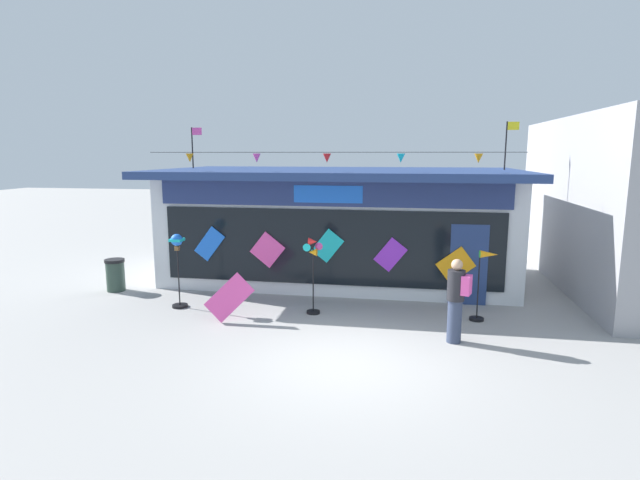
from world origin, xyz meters
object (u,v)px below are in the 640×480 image
(kite_shop_building, at_px, (340,223))
(person_near_camera, at_px, (456,299))
(trash_bin, at_px, (115,275))
(wind_spinner_left, at_px, (313,261))
(wind_spinner_center_left, at_px, (484,278))
(wind_spinner_far_left, at_px, (178,256))
(display_kite_on_ground, at_px, (229,297))

(kite_shop_building, bearing_deg, person_near_camera, -58.77)
(kite_shop_building, distance_m, person_near_camera, 5.77)
(trash_bin, bearing_deg, kite_shop_building, 24.12)
(kite_shop_building, xyz_separation_m, wind_spinner_left, (-0.13, -3.62, -0.38))
(wind_spinner_center_left, height_order, person_near_camera, person_near_camera)
(kite_shop_building, distance_m, wind_spinner_left, 3.64)
(wind_spinner_far_left, bearing_deg, display_kite_on_ground, -26.91)
(wind_spinner_left, bearing_deg, person_near_camera, -22.33)
(person_near_camera, relative_size, trash_bin, 1.92)
(person_near_camera, bearing_deg, display_kite_on_ground, -75.88)
(wind_spinner_left, relative_size, person_near_camera, 1.07)
(person_near_camera, distance_m, display_kite_on_ground, 4.85)
(trash_bin, bearing_deg, wind_spinner_far_left, -24.59)
(wind_spinner_far_left, xyz_separation_m, wind_spinner_left, (3.29, 0.05, -0.01))
(person_near_camera, bearing_deg, wind_spinner_center_left, 173.06)
(wind_spinner_far_left, bearing_deg, person_near_camera, -10.82)
(display_kite_on_ground, bearing_deg, wind_spinner_left, 26.17)
(wind_spinner_far_left, relative_size, wind_spinner_left, 1.00)
(trash_bin, bearing_deg, display_kite_on_ground, -25.53)
(wind_spinner_left, height_order, display_kite_on_ground, wind_spinner_left)
(kite_shop_building, relative_size, wind_spinner_left, 5.60)
(kite_shop_building, height_order, wind_spinner_far_left, kite_shop_building)
(kite_shop_building, height_order, display_kite_on_ground, kite_shop_building)
(person_near_camera, xyz_separation_m, trash_bin, (-8.74, 2.30, -0.44))
(wind_spinner_center_left, height_order, display_kite_on_ground, wind_spinner_center_left)
(wind_spinner_left, height_order, wind_spinner_center_left, wind_spinner_left)
(kite_shop_building, height_order, wind_spinner_left, kite_shop_building)
(trash_bin, bearing_deg, person_near_camera, -14.74)
(wind_spinner_center_left, bearing_deg, trash_bin, 174.85)
(wind_spinner_center_left, relative_size, trash_bin, 1.83)
(kite_shop_building, relative_size, wind_spinner_far_left, 5.59)
(kite_shop_building, height_order, wind_spinner_center_left, kite_shop_building)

